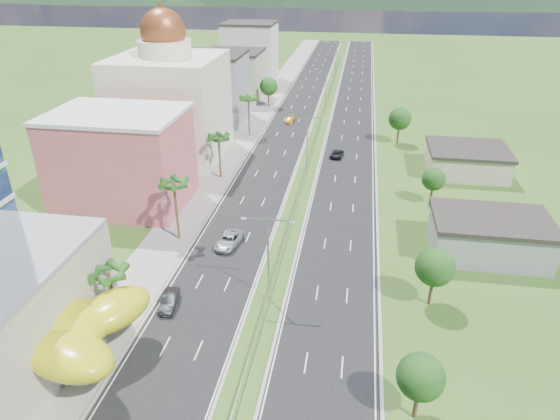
% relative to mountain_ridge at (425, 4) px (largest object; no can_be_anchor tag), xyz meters
% --- Properties ---
extents(ground, '(500.00, 500.00, 0.00)m').
position_rel_mountain_ridge_xyz_m(ground, '(-60.00, -450.00, 0.00)').
color(ground, '#2D5119').
rests_on(ground, ground).
extents(road_left, '(11.00, 260.00, 0.04)m').
position_rel_mountain_ridge_xyz_m(road_left, '(-67.50, -360.00, 0.02)').
color(road_left, black).
rests_on(road_left, ground).
extents(road_right, '(11.00, 260.00, 0.04)m').
position_rel_mountain_ridge_xyz_m(road_right, '(-52.50, -360.00, 0.02)').
color(road_right, black).
rests_on(road_right, ground).
extents(sidewalk_left, '(7.00, 260.00, 0.12)m').
position_rel_mountain_ridge_xyz_m(sidewalk_left, '(-77.00, -360.00, 0.06)').
color(sidewalk_left, gray).
rests_on(sidewalk_left, ground).
extents(median_guardrail, '(0.10, 216.06, 0.76)m').
position_rel_mountain_ridge_xyz_m(median_guardrail, '(-60.00, -378.01, 0.62)').
color(median_guardrail, gray).
rests_on(median_guardrail, ground).
extents(streetlight_median_b, '(6.04, 0.25, 11.00)m').
position_rel_mountain_ridge_xyz_m(streetlight_median_b, '(-60.00, -440.00, 6.75)').
color(streetlight_median_b, gray).
rests_on(streetlight_median_b, ground).
extents(streetlight_median_c, '(6.04, 0.25, 11.00)m').
position_rel_mountain_ridge_xyz_m(streetlight_median_c, '(-60.00, -400.00, 6.75)').
color(streetlight_median_c, gray).
rests_on(streetlight_median_c, ground).
extents(streetlight_median_d, '(6.04, 0.25, 11.00)m').
position_rel_mountain_ridge_xyz_m(streetlight_median_d, '(-60.00, -355.00, 6.75)').
color(streetlight_median_d, gray).
rests_on(streetlight_median_d, ground).
extents(streetlight_median_e, '(6.04, 0.25, 11.00)m').
position_rel_mountain_ridge_xyz_m(streetlight_median_e, '(-60.00, -310.00, 6.75)').
color(streetlight_median_e, gray).
rests_on(streetlight_median_e, ground).
extents(lime_canopy, '(18.00, 15.00, 7.40)m').
position_rel_mountain_ridge_xyz_m(lime_canopy, '(-80.00, -454.00, 4.99)').
color(lime_canopy, '#B9B612').
rests_on(lime_canopy, ground).
extents(pink_shophouse, '(20.00, 15.00, 15.00)m').
position_rel_mountain_ridge_xyz_m(pink_shophouse, '(-88.00, -418.00, 7.50)').
color(pink_shophouse, '#CC5465').
rests_on(pink_shophouse, ground).
extents(domed_building, '(20.00, 20.00, 28.70)m').
position_rel_mountain_ridge_xyz_m(domed_building, '(-88.00, -395.00, 11.35)').
color(domed_building, beige).
rests_on(domed_building, ground).
extents(midrise_grey, '(16.00, 15.00, 16.00)m').
position_rel_mountain_ridge_xyz_m(midrise_grey, '(-87.00, -370.00, 8.00)').
color(midrise_grey, gray).
rests_on(midrise_grey, ground).
extents(midrise_beige, '(16.00, 15.00, 13.00)m').
position_rel_mountain_ridge_xyz_m(midrise_beige, '(-87.00, -348.00, 6.50)').
color(midrise_beige, '#B3A993').
rests_on(midrise_beige, ground).
extents(midrise_white, '(16.00, 15.00, 18.00)m').
position_rel_mountain_ridge_xyz_m(midrise_white, '(-87.00, -325.00, 9.00)').
color(midrise_white, silver).
rests_on(midrise_white, ground).
extents(shed_near, '(15.00, 10.00, 5.00)m').
position_rel_mountain_ridge_xyz_m(shed_near, '(-32.00, -425.00, 2.50)').
color(shed_near, gray).
rests_on(shed_near, ground).
extents(shed_far, '(14.00, 12.00, 4.40)m').
position_rel_mountain_ridge_xyz_m(shed_far, '(-30.00, -395.00, 2.20)').
color(shed_far, '#B3A993').
rests_on(shed_far, ground).
extents(palm_tree_b, '(3.60, 3.60, 8.10)m').
position_rel_mountain_ridge_xyz_m(palm_tree_b, '(-75.50, -448.00, 7.06)').
color(palm_tree_b, '#47301C').
rests_on(palm_tree_b, ground).
extents(palm_tree_c, '(3.60, 3.60, 9.60)m').
position_rel_mountain_ridge_xyz_m(palm_tree_c, '(-75.50, -428.00, 8.50)').
color(palm_tree_c, '#47301C').
rests_on(palm_tree_c, ground).
extents(palm_tree_d, '(3.60, 3.60, 8.60)m').
position_rel_mountain_ridge_xyz_m(palm_tree_d, '(-75.50, -405.00, 7.54)').
color(palm_tree_d, '#47301C').
rests_on(palm_tree_d, ground).
extents(palm_tree_e, '(3.60, 3.60, 9.40)m').
position_rel_mountain_ridge_xyz_m(palm_tree_e, '(-75.50, -380.00, 8.31)').
color(palm_tree_e, '#47301C').
rests_on(palm_tree_e, ground).
extents(leafy_tree_lfar, '(4.90, 4.90, 8.05)m').
position_rel_mountain_ridge_xyz_m(leafy_tree_lfar, '(-75.50, -355.00, 5.58)').
color(leafy_tree_lfar, '#47301C').
rests_on(leafy_tree_lfar, ground).
extents(leafy_tree_ra, '(4.20, 4.20, 6.90)m').
position_rel_mountain_ridge_xyz_m(leafy_tree_ra, '(-44.00, -455.00, 4.78)').
color(leafy_tree_ra, '#47301C').
rests_on(leafy_tree_ra, ground).
extents(leafy_tree_rb, '(4.55, 4.55, 7.47)m').
position_rel_mountain_ridge_xyz_m(leafy_tree_rb, '(-41.00, -438.00, 5.18)').
color(leafy_tree_rb, '#47301C').
rests_on(leafy_tree_rb, ground).
extents(leafy_tree_rc, '(3.85, 3.85, 6.33)m').
position_rel_mountain_ridge_xyz_m(leafy_tree_rc, '(-38.00, -410.00, 4.37)').
color(leafy_tree_rc, '#47301C').
rests_on(leafy_tree_rc, ground).
extents(leafy_tree_rd, '(4.90, 4.90, 8.05)m').
position_rel_mountain_ridge_xyz_m(leafy_tree_rd, '(-42.00, -380.00, 5.58)').
color(leafy_tree_rd, '#47301C').
rests_on(leafy_tree_rd, ground).
extents(mountain_ridge, '(860.00, 140.00, 90.00)m').
position_rel_mountain_ridge_xyz_m(mountain_ridge, '(0.00, 0.00, 0.00)').
color(mountain_ridge, black).
rests_on(mountain_ridge, ground).
extents(car_dark_left, '(2.30, 4.92, 1.56)m').
position_rel_mountain_ridge_xyz_m(car_dark_left, '(-71.27, -443.35, 0.82)').
color(car_dark_left, black).
rests_on(car_dark_left, road_left).
extents(car_silver_mid_left, '(3.59, 6.22, 1.63)m').
position_rel_mountain_ridge_xyz_m(car_silver_mid_left, '(-67.79, -428.76, 0.85)').
color(car_silver_mid_left, '#929599').
rests_on(car_silver_mid_left, road_left).
extents(car_yellow_far_left, '(2.07, 4.73, 1.35)m').
position_rel_mountain_ridge_xyz_m(car_yellow_far_left, '(-67.64, -368.30, 0.72)').
color(car_yellow_far_left, gold).
rests_on(car_yellow_far_left, road_left).
extents(car_dark_far_right, '(2.88, 5.10, 1.34)m').
position_rel_mountain_ridge_xyz_m(car_dark_far_right, '(-54.70, -390.64, 0.71)').
color(car_dark_far_right, black).
rests_on(car_dark_far_right, road_right).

